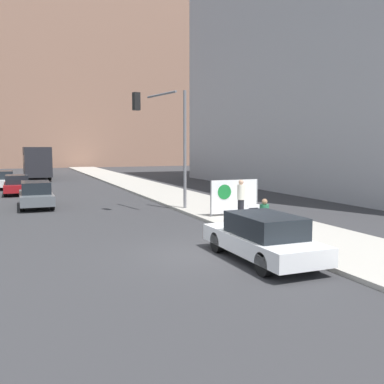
{
  "coord_description": "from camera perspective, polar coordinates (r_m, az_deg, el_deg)",
  "views": [
    {
      "loc": [
        -5.25,
        -11.82,
        3.3
      ],
      "look_at": [
        1.0,
        3.48,
        1.58
      ],
      "focal_mm": 40.0,
      "sensor_mm": 36.0,
      "label": 1
    }
  ],
  "objects": [
    {
      "name": "building_backdrop_right",
      "position": [
        37.28,
        17.35,
        20.71
      ],
      "size": [
        10.0,
        32.0,
        25.93
      ],
      "color": "#99999E",
      "rests_on": "ground_plane"
    },
    {
      "name": "building_backdrop_far",
      "position": [
        80.69,
        -20.41,
        17.82
      ],
      "size": [
        52.0,
        12.0,
        40.79
      ],
      "color": "#936B56",
      "rests_on": "ground_plane"
    },
    {
      "name": "car_on_road_midblock",
      "position": [
        32.57,
        -22.29,
        0.92
      ],
      "size": [
        1.71,
        4.21,
        1.39
      ],
      "color": "maroon",
      "rests_on": "ground_plane"
    },
    {
      "name": "jogger_on_sidewalk",
      "position": [
        19.21,
        6.54,
        -0.89
      ],
      "size": [
        0.34,
        0.34,
        1.74
      ],
      "rotation": [
        0.0,
        0.0,
        3.57
      ],
      "color": "black",
      "rests_on": "sidewalk_curb"
    },
    {
      "name": "protest_banner",
      "position": [
        20.12,
        5.65,
        -0.59
      ],
      "size": [
        2.49,
        0.06,
        1.66
      ],
      "color": "slate",
      "rests_on": "sidewalk_curb"
    },
    {
      "name": "car_on_road_nearest",
      "position": [
        25.1,
        -20.08,
        -0.31
      ],
      "size": [
        1.71,
        4.48,
        1.44
      ],
      "color": "#565B60",
      "rests_on": "ground_plane"
    },
    {
      "name": "traffic_light_pole",
      "position": [
        21.76,
        -3.2,
        8.35
      ],
      "size": [
        2.96,
        2.72,
        6.08
      ],
      "color": "slate",
      "rests_on": "sidewalk_curb"
    },
    {
      "name": "ground_plane",
      "position": [
        13.35,
        1.71,
        -8.36
      ],
      "size": [
        160.0,
        160.0,
        0.0
      ],
      "primitive_type": "plane",
      "color": "#303033"
    },
    {
      "name": "parked_car_curbside",
      "position": [
        12.65,
        9.41,
        -6.0
      ],
      "size": [
        1.75,
        4.46,
        1.38
      ],
      "color": "white",
      "rests_on": "ground_plane"
    },
    {
      "name": "sidewalk_curb",
      "position": [
        28.7,
        -2.33,
        -0.52
      ],
      "size": [
        4.13,
        90.0,
        0.13
      ],
      "primitive_type": "cube",
      "color": "#A8A399",
      "rests_on": "ground_plane"
    },
    {
      "name": "city_bus_on_road",
      "position": [
        48.87,
        -20.07,
        3.97
      ],
      "size": [
        2.51,
        11.71,
        3.35
      ],
      "color": "#232328",
      "rests_on": "ground_plane"
    },
    {
      "name": "car_on_road_distant",
      "position": [
        37.61,
        -23.94,
        1.51
      ],
      "size": [
        1.83,
        4.61,
        1.44
      ],
      "color": "white",
      "rests_on": "ground_plane"
    },
    {
      "name": "seated_protester",
      "position": [
        16.47,
        9.71,
        -2.87
      ],
      "size": [
        0.99,
        0.77,
        1.23
      ],
      "rotation": [
        0.0,
        0.0,
        0.1
      ],
      "color": "#474C56",
      "rests_on": "sidewalk_curb"
    }
  ]
}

